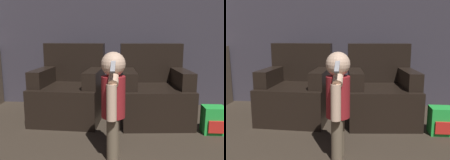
{
  "view_description": "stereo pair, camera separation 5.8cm",
  "coord_description": "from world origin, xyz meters",
  "views": [
    {
      "loc": [
        0.03,
        0.71,
        1.07
      ],
      "look_at": [
        -0.14,
        3.23,
        0.6
      ],
      "focal_mm": 40.0,
      "sensor_mm": 36.0,
      "label": 1
    },
    {
      "loc": [
        0.08,
        0.71,
        1.07
      ],
      "look_at": [
        -0.14,
        3.23,
        0.6
      ],
      "focal_mm": 40.0,
      "sensor_mm": 36.0,
      "label": 2
    }
  ],
  "objects": [
    {
      "name": "wall_back",
      "position": [
        0.0,
        4.5,
        1.3
      ],
      "size": [
        8.4,
        0.05,
        2.6
      ],
      "color": "#3D3842",
      "rests_on": "ground_plane"
    },
    {
      "name": "armchair_left",
      "position": [
        -0.71,
        3.76,
        0.33
      ],
      "size": [
        0.85,
        0.84,
        0.95
      ],
      "rotation": [
        0.0,
        0.0,
        -0.05
      ],
      "color": "black",
      "rests_on": "ground_plane"
    },
    {
      "name": "armchair_right",
      "position": [
        0.35,
        3.76,
        0.33
      ],
      "size": [
        0.87,
        0.86,
        0.95
      ],
      "rotation": [
        0.0,
        0.0,
        0.08
      ],
      "color": "black",
      "rests_on": "ground_plane"
    },
    {
      "name": "person_toddler",
      "position": [
        -0.1,
        2.74,
        0.55
      ],
      "size": [
        0.2,
        0.36,
        0.93
      ],
      "rotation": [
        0.0,
        0.0,
        -1.62
      ],
      "color": "brown",
      "rests_on": "ground_plane"
    },
    {
      "name": "toy_backpack",
      "position": [
        0.96,
        3.37,
        0.15
      ],
      "size": [
        0.23,
        0.21,
        0.3
      ],
      "color": "green",
      "rests_on": "ground_plane"
    }
  ]
}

